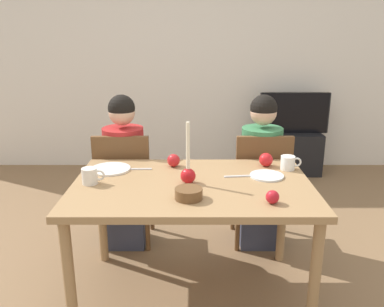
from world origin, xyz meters
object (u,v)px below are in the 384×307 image
Objects in this scene: candle_centerpiece at (188,171)px; mug_right at (288,163)px; tv_stand at (291,152)px; chair_left at (125,183)px; person_right_child at (260,175)px; tv at (294,113)px; dining_table at (192,196)px; person_left_child at (125,175)px; mug_left at (90,176)px; apple_by_left_plate at (272,197)px; apple_near_candle at (174,160)px; bowl_walnuts at (189,194)px; chair_right at (261,183)px; plate_right at (267,176)px; plate_left at (110,169)px; apple_by_right_mug at (266,160)px.

candle_centerpiece is 2.73× the size of mug_right.
chair_left is at bearing -134.62° from tv_stand.
person_right_child reaches higher than tv_stand.
candle_centerpiece is at bearing -117.32° from tv.
person_left_child is at bearing 128.24° from dining_table.
mug_left is (-0.09, -0.65, 0.23)m from person_left_child.
mug_right reaches higher than apple_by_left_plate.
apple_by_left_plate is (-0.75, -2.59, 0.55)m from tv_stand.
apple_near_candle is (0.38, -0.34, 0.22)m from person_left_child.
person_right_child reaches higher than mug_right.
chair_left is 2.46× the size of candle_centerpiece.
bowl_walnuts is (-0.53, -0.87, 0.21)m from person_right_child.
mug_left is (-1.10, -0.62, 0.29)m from chair_right.
tv_stand is at bearing 73.81° from apple_by_left_plate.
tv_stand is 2.36m from plate_right.
person_left_child reaches higher than tv_stand.
tv reaches higher than plate_left.
plate_left is 1.01m from apple_by_right_mug.
person_right_child reaches higher than apple_by_right_mug.
mug_left is at bearing -173.58° from plate_right.
plate_left is 1.25× the size of plate_right.
mug_right is 0.90× the size of bowl_walnuts.
apple_by_left_plate is at bearing -34.76° from dining_table.
apple_near_candle is (-0.10, 0.53, 0.01)m from bowl_walnuts.
plate_right is (-0.06, -0.53, 0.19)m from person_right_child.
tv_stand is at bearing 64.92° from bowl_walnuts.
mug_left is (-0.09, -0.62, 0.29)m from chair_left.
person_right_child is (1.02, 0.00, 0.00)m from person_left_child.
plate_left is at bearing 155.95° from dining_table.
chair_right reaches higher than apple_by_right_mug.
chair_right is at bearing 29.21° from mug_left.
chair_left is at bearing 161.98° from mug_right.
mug_right is at bearing 21.48° from dining_table.
plate_left is (-1.04, -0.37, 0.24)m from chair_right.
mug_left reaches higher than bowl_walnuts.
dining_table is at bearing -166.67° from plate_right.
dining_table is 0.80m from chair_left.
mug_left reaches higher than apple_by_left_plate.
mug_left is (-1.05, -0.12, 0.04)m from plate_right.
plate_left is 0.26m from mug_left.
chair_right reaches higher than bowl_walnuts.
tv is (0.65, 1.66, 0.14)m from person_right_child.
chair_left reaches higher than apple_by_right_mug.
tv is 11.20× the size of apple_by_left_plate.
person_left_child reaches higher than bowl_walnuts.
dining_table is 0.68m from mug_right.
chair_right reaches higher than tv_stand.
chair_left and chair_right have the same top height.
plate_left is (-0.50, 0.23, -0.07)m from candle_centerpiece.
dining_table is 0.52m from apple_by_left_plate.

